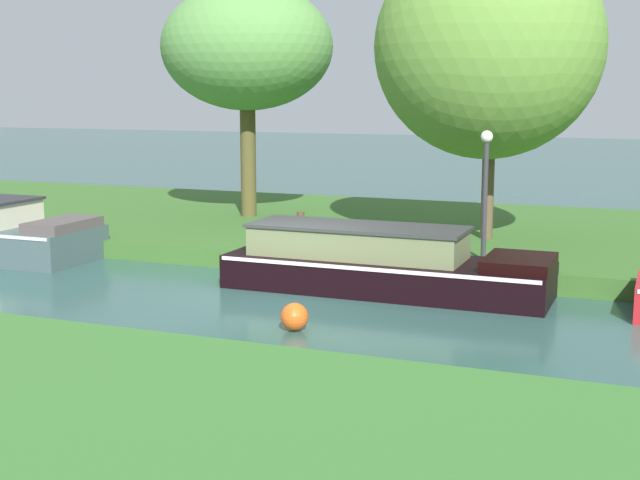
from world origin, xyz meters
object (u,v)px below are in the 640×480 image
black_barge (382,264)px  willow_tree_centre (488,47)px  lamp_post (486,178)px  willow_tree_left (247,48)px  mooring_post_near (301,232)px  channel_buoy (294,317)px

black_barge → willow_tree_centre: (1.11, 3.89, 4.15)m
black_barge → lamp_post: lamp_post is taller
willow_tree_centre → willow_tree_left: bearing=165.4°
black_barge → mooring_post_near: mooring_post_near is taller
channel_buoy → willow_tree_left: bearing=120.5°
black_barge → channel_buoy: size_ratio=13.77×
willow_tree_left → lamp_post: 8.58m
willow_tree_left → channel_buoy: (5.16, -8.77, -4.63)m
willow_tree_centre → channel_buoy: size_ratio=15.18×
willow_tree_left → mooring_post_near: (3.44, -4.48, -4.02)m
black_barge → lamp_post: bearing=48.8°
willow_tree_left → mooring_post_near: bearing=-52.5°
willow_tree_left → lamp_post: bearing=-28.4°
mooring_post_near → willow_tree_left: bearing=127.5°
willow_tree_centre → black_barge: bearing=-105.9°
willow_tree_centre → lamp_post: size_ratio=2.61×
mooring_post_near → channel_buoy: (1.72, -4.29, -0.61)m
mooring_post_near → willow_tree_centre: bearing=40.1°
willow_tree_centre → mooring_post_near: (-3.25, -2.74, -3.85)m
willow_tree_centre → lamp_post: willow_tree_centre is taller
willow_tree_left → channel_buoy: size_ratio=13.86×
black_barge → willow_tree_left: willow_tree_left is taller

